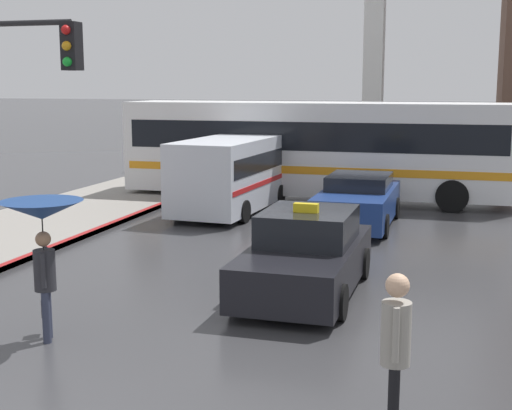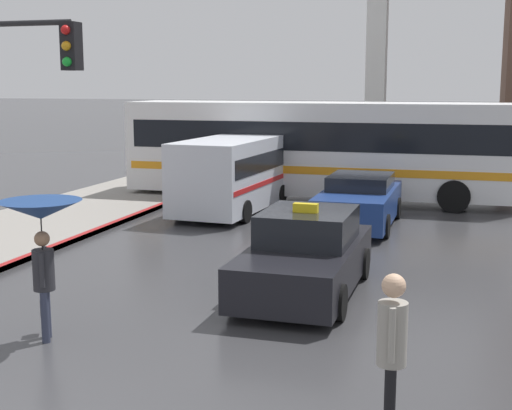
% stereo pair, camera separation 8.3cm
% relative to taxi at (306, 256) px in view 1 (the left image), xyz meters
% --- Properties ---
extents(taxi, '(1.91, 4.20, 1.65)m').
position_rel_taxi_xyz_m(taxi, '(0.00, 0.00, 0.00)').
color(taxi, black).
rests_on(taxi, ground_plane).
extents(sedan_red, '(1.91, 4.34, 1.35)m').
position_rel_taxi_xyz_m(sedan_red, '(-0.02, 6.44, -0.03)').
color(sedan_red, navy).
rests_on(sedan_red, ground_plane).
extents(ambulance_van, '(2.31, 5.34, 2.17)m').
position_rel_taxi_xyz_m(ambulance_van, '(-3.91, 7.54, 0.53)').
color(ambulance_van, silver).
rests_on(ambulance_van, ground_plane).
extents(city_bus, '(12.42, 2.79, 3.15)m').
position_rel_taxi_xyz_m(city_bus, '(-2.01, 10.38, 1.07)').
color(city_bus, silver).
rests_on(city_bus, ground_plane).
extents(pedestrian_with_umbrella, '(1.19, 1.19, 2.09)m').
position_rel_taxi_xyz_m(pedestrian_with_umbrella, '(-3.13, -3.47, 1.06)').
color(pedestrian_with_umbrella, '#2D3347').
rests_on(pedestrian_with_umbrella, ground_plane).
extents(pedestrian_man, '(0.34, 0.47, 1.84)m').
position_rel_taxi_xyz_m(pedestrian_man, '(2.07, -5.07, 0.42)').
color(pedestrian_man, black).
rests_on(pedestrian_man, ground_plane).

